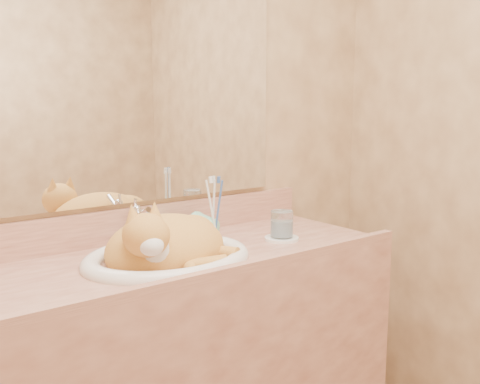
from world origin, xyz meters
TOP-DOWN VIEW (x-y plane):
  - wall_back at (0.00, 1.00)m, footprint 2.40×0.02m
  - mirror at (0.00, 0.99)m, footprint 1.30×0.02m
  - sink_basin at (0.03, 0.70)m, footprint 0.53×0.44m
  - faucet at (0.03, 0.91)m, footprint 0.04×0.11m
  - cat at (0.02, 0.70)m, footprint 0.41×0.34m
  - soap_dispenser at (0.16, 0.89)m, footprint 0.09×0.10m
  - toothbrush_cup at (0.28, 0.81)m, footprint 0.12×0.12m
  - toothbrushes at (0.28, 0.81)m, footprint 0.04×0.04m
  - saucer at (0.48, 0.68)m, footprint 0.12×0.12m
  - water_glass at (0.48, 0.68)m, footprint 0.08×0.08m

SIDE VIEW (x-z plane):
  - saucer at x=0.48m, z-range 0.85..0.86m
  - toothbrush_cup at x=0.28m, z-range 0.85..0.94m
  - water_glass at x=0.48m, z-range 0.86..0.95m
  - cat at x=0.02m, z-range 0.80..1.02m
  - faucet at x=0.03m, z-range 0.85..1.00m
  - sink_basin at x=0.03m, z-range 0.85..1.01m
  - soap_dispenser at x=0.16m, z-range 0.85..1.02m
  - toothbrushes at x=0.28m, z-range 0.87..1.11m
  - wall_back at x=0.00m, z-range 0.00..2.50m
  - mirror at x=0.00m, z-range 0.99..1.79m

